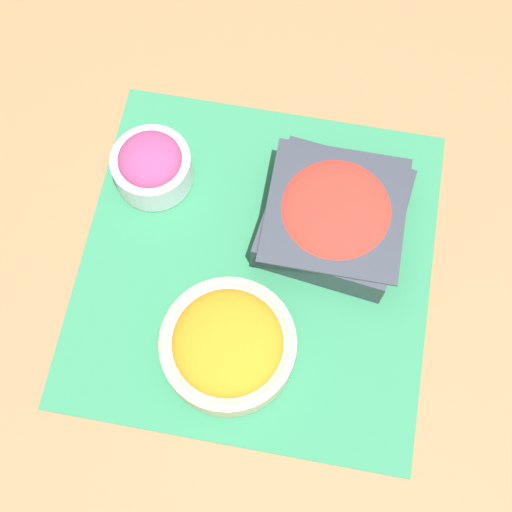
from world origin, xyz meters
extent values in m
plane|color=olive|center=(0.00, 0.00, 0.00)|extent=(3.00, 3.00, 0.00)
cube|color=#2D7A51|center=(0.00, 0.00, 0.00)|extent=(0.49, 0.48, 0.00)
cube|color=#333842|center=(-0.07, 0.09, 0.03)|extent=(0.20, 0.20, 0.05)
cube|color=#333842|center=(-0.07, 0.09, 0.06)|extent=(0.18, 0.18, 0.00)
ellipsoid|color=red|center=(-0.07, 0.09, 0.06)|extent=(0.15, 0.15, 0.03)
cylinder|color=beige|center=(0.13, -0.01, 0.03)|extent=(0.17, 0.17, 0.04)
torus|color=beige|center=(0.13, -0.01, 0.05)|extent=(0.17, 0.17, 0.01)
ellipsoid|color=orange|center=(0.13, -0.01, 0.05)|extent=(0.14, 0.14, 0.04)
cylinder|color=silver|center=(-0.11, -0.17, 0.03)|extent=(0.11, 0.11, 0.05)
torus|color=silver|center=(-0.11, -0.17, 0.06)|extent=(0.11, 0.11, 0.01)
ellipsoid|color=#93386B|center=(-0.11, -0.17, 0.06)|extent=(0.09, 0.09, 0.04)
camera|label=1|loc=(0.33, 0.06, 0.92)|focal=50.00mm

